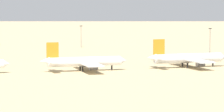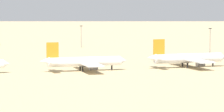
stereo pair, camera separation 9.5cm
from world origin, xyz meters
TOP-DOWN VIEW (x-y plane):
  - ground at (0.00, 0.00)m, footprint 4000.00×4000.00m
  - parked_jet_orange_2 at (-0.72, -7.78)m, footprint 36.40×30.54m
  - parked_jet_orange_3 at (45.46, -8.56)m, footprint 38.00×31.83m
  - light_pole_west at (92.71, 61.08)m, footprint 1.80×0.50m
  - light_pole_mid at (34.00, 125.42)m, footprint 1.80×0.50m

SIDE VIEW (x-z plane):
  - ground at x=0.00m, z-range 0.00..0.00m
  - parked_jet_orange_2 at x=-0.72m, z-range -2.07..9.96m
  - parked_jet_orange_3 at x=45.46m, z-range -2.17..10.41m
  - light_pole_mid at x=34.00m, z-range 1.18..15.19m
  - light_pole_west at x=92.71m, z-range 1.18..15.25m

